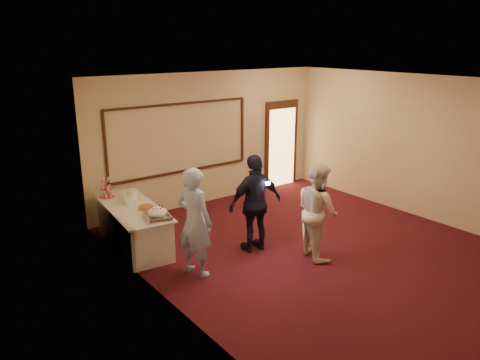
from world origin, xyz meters
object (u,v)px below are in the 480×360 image
Objects in this scene: man at (195,222)px; woman at (317,211)px; buffet_table at (133,226)px; guest at (255,203)px; cupcake_stand at (106,189)px; pavlova_tray at (157,214)px; plate_stack_b at (133,194)px; plate_stack_a at (128,201)px; tart at (146,208)px.

man reaches higher than woman.
buffet_table is at bearing -5.78° from man.
cupcake_stand is at bearing -44.20° from guest.
plate_stack_b is (0.10, 1.21, -0.00)m from pavlova_tray.
woman is (2.38, -2.43, -0.00)m from plate_stack_a.
plate_stack_b is at bearing -44.47° from guest.
pavlova_tray is 2.08× the size of tart.
plate_stack_a is at bearing 91.85° from buffet_table.
man is (0.35, -1.60, 0.51)m from buffet_table.
tart is 1.95m from guest.
guest is at bearing 53.75° from woman.
pavlova_tray is 1.21m from plate_stack_b.
guest reaches higher than plate_stack_a.
buffet_table is at bearing 96.73° from pavlova_tray.
plate_stack_a is at bearing 96.06° from pavlova_tray.
cupcake_stand is 4.00m from woman.
guest is (1.84, -2.26, -0.04)m from cupcake_stand.
man is at bearing -85.73° from plate_stack_b.
cupcake_stand is 0.69m from plate_stack_a.
buffet_table is 12.49× the size of plate_stack_a.
buffet_table is 1.28× the size of guest.
man reaches higher than tart.
plate_stack_b is at bearing 53.39° from woman.
plate_stack_a is (-0.00, 0.13, 0.46)m from buffet_table.
plate_stack_b is at bearing -49.68° from cupcake_stand.
pavlova_tray is 3.35× the size of plate_stack_a.
buffet_table is at bearing -116.50° from plate_stack_b.
woman is at bearing -127.03° from man.
buffet_table is 2.29m from guest.
plate_stack_a is 0.11× the size of woman.
woman is at bearing -33.12° from pavlova_tray.
plate_stack_a is 3.41m from woman.
buffet_table is at bearing -34.09° from guest.
plate_stack_a is 0.10× the size of man.
buffet_table is 0.94m from pavlova_tray.
man is (0.49, -2.40, -0.02)m from cupcake_stand.
man reaches higher than plate_stack_a.
cupcake_stand is (-0.15, 0.80, 0.53)m from buffet_table.
woman is at bearing -45.55° from plate_stack_a.
plate_stack_a is 0.87× the size of plate_stack_b.
woman is (2.38, -2.30, 0.45)m from buffet_table.
plate_stack_b is (0.20, 0.40, 0.47)m from buffet_table.
man is 1.07× the size of woman.
pavlova_tray reaches higher than plate_stack_b.
guest is (-0.69, 0.84, 0.04)m from woman.
cupcake_stand reaches higher than plate_stack_a.
buffet_table is at bearing 118.08° from tart.
woman is at bearing 136.06° from guest.
buffet_table is 3.73× the size of pavlova_tray.
tart is 0.16× the size of man.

